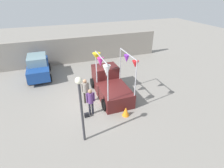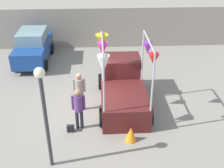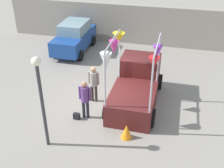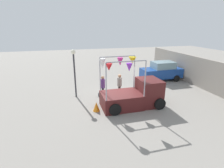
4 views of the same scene
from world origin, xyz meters
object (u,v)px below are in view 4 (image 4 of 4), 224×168
handbag (99,95)px  street_lamp (74,67)px  parked_car (162,71)px  vendor_truck (136,94)px  person_vendor (119,83)px  folded_kite_bundle_tangerine (96,107)px  person_customer (103,85)px

handbag → street_lamp: street_lamp is taller
parked_car → handbag: size_ratio=14.29×
vendor_truck → street_lamp: 4.90m
vendor_truck → person_vendor: 1.95m
person_vendor → folded_kite_bundle_tangerine: 3.03m
vendor_truck → street_lamp: street_lamp is taller
person_customer → person_vendor: (-0.03, 1.31, 0.01)m
vendor_truck → person_customer: vendor_truck is taller
vendor_truck → parked_car: (-4.82, 4.77, 0.09)m
person_customer → street_lamp: (-0.85, -1.94, 1.31)m
vendor_truck → parked_car: 6.78m
person_vendor → street_lamp: 3.60m
handbag → vendor_truck: bearing=43.6°
person_customer → handbag: bearing=-150.3°
parked_car → person_vendor: bearing=-61.0°
person_vendor → handbag: (-0.32, -1.51, -0.94)m
parked_car → person_vendor: (2.96, -5.33, 0.14)m
vendor_truck → person_customer: (-1.82, -1.87, 0.22)m
handbag → person_customer: bearing=29.7°
person_vendor → street_lamp: (-0.81, -3.25, 1.30)m
parked_car → handbag: (2.64, -6.85, -0.80)m
vendor_truck → folded_kite_bundle_tangerine: bearing=-87.7°
parked_car → folded_kite_bundle_tangerine: 9.00m
folded_kite_bundle_tangerine → vendor_truck: bearing=92.3°
handbag → folded_kite_bundle_tangerine: size_ratio=0.47×
vendor_truck → person_customer: bearing=-134.3°
folded_kite_bundle_tangerine → person_vendor: bearing=132.2°
folded_kite_bundle_tangerine → parked_car: bearing=123.3°
parked_car → person_customer: 7.29m
vendor_truck → person_vendor: bearing=-163.2°
vendor_truck → handbag: 3.09m
vendor_truck → person_customer: 2.62m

